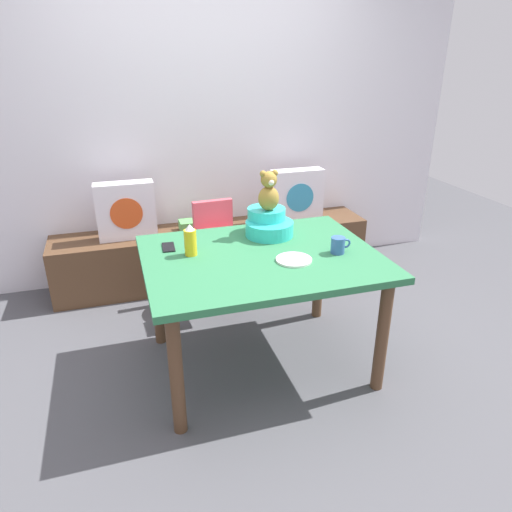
{
  "coord_description": "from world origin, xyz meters",
  "views": [
    {
      "loc": [
        -0.75,
        -2.32,
        1.8
      ],
      "look_at": [
        0.0,
        0.1,
        0.69
      ],
      "focal_mm": 32.89,
      "sensor_mm": 36.0,
      "label": 1
    }
  ],
  "objects_px": {
    "highchair": "(218,240)",
    "coffee_mug": "(338,245)",
    "book_stack": "(192,225)",
    "ketchup_bottle": "(190,241)",
    "infant_seat_teal": "(268,224)",
    "cell_phone": "(168,247)",
    "dinner_plate_near": "(294,260)",
    "pillow_floral_left": "(126,211)",
    "teddy_bear": "(269,192)",
    "pillow_floral_right": "(297,195)",
    "dining_table": "(261,270)"
  },
  "relations": [
    {
      "from": "book_stack",
      "to": "ketchup_bottle",
      "type": "distance_m",
      "value": 1.21
    },
    {
      "from": "highchair",
      "to": "infant_seat_teal",
      "type": "distance_m",
      "value": 0.64
    },
    {
      "from": "highchair",
      "to": "dining_table",
      "type": "bearing_deg",
      "value": -85.41
    },
    {
      "from": "dining_table",
      "to": "coffee_mug",
      "type": "xyz_separation_m",
      "value": [
        0.43,
        -0.11,
        0.14
      ]
    },
    {
      "from": "pillow_floral_left",
      "to": "pillow_floral_right",
      "type": "distance_m",
      "value": 1.41
    },
    {
      "from": "highchair",
      "to": "coffee_mug",
      "type": "relative_size",
      "value": 6.58
    },
    {
      "from": "pillow_floral_right",
      "to": "ketchup_bottle",
      "type": "distance_m",
      "value": 1.58
    },
    {
      "from": "dinner_plate_near",
      "to": "dining_table",
      "type": "bearing_deg",
      "value": 137.85
    },
    {
      "from": "infant_seat_teal",
      "to": "dinner_plate_near",
      "type": "xyz_separation_m",
      "value": [
        0.0,
        -0.43,
        -0.07
      ]
    },
    {
      "from": "pillow_floral_left",
      "to": "highchair",
      "type": "distance_m",
      "value": 0.76
    },
    {
      "from": "pillow_floral_right",
      "to": "cell_phone",
      "type": "bearing_deg",
      "value": -140.79
    },
    {
      "from": "highchair",
      "to": "coffee_mug",
      "type": "distance_m",
      "value": 1.09
    },
    {
      "from": "infant_seat_teal",
      "to": "cell_phone",
      "type": "bearing_deg",
      "value": -176.62
    },
    {
      "from": "ketchup_bottle",
      "to": "coffee_mug",
      "type": "height_order",
      "value": "ketchup_bottle"
    },
    {
      "from": "highchair",
      "to": "cell_phone",
      "type": "relative_size",
      "value": 5.49
    },
    {
      "from": "ketchup_bottle",
      "to": "cell_phone",
      "type": "height_order",
      "value": "ketchup_bottle"
    },
    {
      "from": "dining_table",
      "to": "teddy_bear",
      "type": "distance_m",
      "value": 0.5
    },
    {
      "from": "pillow_floral_right",
      "to": "coffee_mug",
      "type": "relative_size",
      "value": 3.67
    },
    {
      "from": "pillow_floral_left",
      "to": "teddy_bear",
      "type": "height_order",
      "value": "teddy_bear"
    },
    {
      "from": "coffee_mug",
      "to": "pillow_floral_right",
      "type": "bearing_deg",
      "value": 77.83
    },
    {
      "from": "book_stack",
      "to": "coffee_mug",
      "type": "relative_size",
      "value": 1.67
    },
    {
      "from": "coffee_mug",
      "to": "cell_phone",
      "type": "distance_m",
      "value": 0.99
    },
    {
      "from": "highchair",
      "to": "teddy_bear",
      "type": "relative_size",
      "value": 3.16
    },
    {
      "from": "pillow_floral_right",
      "to": "ketchup_bottle",
      "type": "bearing_deg",
      "value": -134.25
    },
    {
      "from": "teddy_bear",
      "to": "dinner_plate_near",
      "type": "height_order",
      "value": "teddy_bear"
    },
    {
      "from": "pillow_floral_right",
      "to": "cell_phone",
      "type": "xyz_separation_m",
      "value": [
        -1.21,
        -0.99,
        0.06
      ]
    },
    {
      "from": "highchair",
      "to": "ketchup_bottle",
      "type": "bearing_deg",
      "value": -113.79
    },
    {
      "from": "coffee_mug",
      "to": "cell_phone",
      "type": "height_order",
      "value": "coffee_mug"
    },
    {
      "from": "infant_seat_teal",
      "to": "ketchup_bottle",
      "type": "relative_size",
      "value": 1.78
    },
    {
      "from": "teddy_bear",
      "to": "highchair",
      "type": "bearing_deg",
      "value": 111.36
    },
    {
      "from": "pillow_floral_left",
      "to": "book_stack",
      "type": "height_order",
      "value": "pillow_floral_left"
    },
    {
      "from": "dining_table",
      "to": "highchair",
      "type": "bearing_deg",
      "value": 94.59
    },
    {
      "from": "dining_table",
      "to": "coffee_mug",
      "type": "relative_size",
      "value": 11.03
    },
    {
      "from": "pillow_floral_right",
      "to": "teddy_bear",
      "type": "xyz_separation_m",
      "value": [
        -0.58,
        -0.95,
        0.34
      ]
    },
    {
      "from": "highchair",
      "to": "cell_phone",
      "type": "height_order",
      "value": "highchair"
    },
    {
      "from": "highchair",
      "to": "teddy_bear",
      "type": "bearing_deg",
      "value": -68.64
    },
    {
      "from": "pillow_floral_left",
      "to": "pillow_floral_right",
      "type": "height_order",
      "value": "same"
    },
    {
      "from": "pillow_floral_right",
      "to": "ketchup_bottle",
      "type": "xyz_separation_m",
      "value": [
        -1.1,
        -1.13,
        0.15
      ]
    },
    {
      "from": "infant_seat_teal",
      "to": "dinner_plate_near",
      "type": "relative_size",
      "value": 1.65
    },
    {
      "from": "pillow_floral_left",
      "to": "dining_table",
      "type": "distance_m",
      "value": 1.42
    },
    {
      "from": "book_stack",
      "to": "teddy_bear",
      "type": "height_order",
      "value": "teddy_bear"
    },
    {
      "from": "pillow_floral_right",
      "to": "teddy_bear",
      "type": "distance_m",
      "value": 1.16
    },
    {
      "from": "coffee_mug",
      "to": "dining_table",
      "type": "bearing_deg",
      "value": 166.18
    },
    {
      "from": "dinner_plate_near",
      "to": "book_stack",
      "type": "bearing_deg",
      "value": 103.29
    },
    {
      "from": "infant_seat_teal",
      "to": "teddy_bear",
      "type": "bearing_deg",
      "value": -90.0
    },
    {
      "from": "ketchup_bottle",
      "to": "cell_phone",
      "type": "xyz_separation_m",
      "value": [
        -0.11,
        0.14,
        -0.08
      ]
    },
    {
      "from": "coffee_mug",
      "to": "cell_phone",
      "type": "relative_size",
      "value": 0.83
    },
    {
      "from": "dining_table",
      "to": "cell_phone",
      "type": "bearing_deg",
      "value": 152.15
    },
    {
      "from": "pillow_floral_right",
      "to": "cell_phone",
      "type": "distance_m",
      "value": 1.56
    },
    {
      "from": "pillow_floral_left",
      "to": "pillow_floral_right",
      "type": "bearing_deg",
      "value": 0.0
    }
  ]
}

